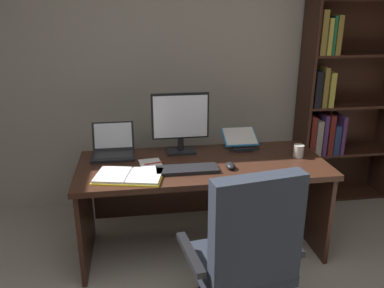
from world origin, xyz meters
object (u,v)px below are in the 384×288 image
(laptop, at_px, (113,149))
(notepad, at_px, (151,165))
(desk, at_px, (201,182))
(office_chair, at_px, (244,266))
(pen, at_px, (154,163))
(keyboard, at_px, (187,169))
(bookshelf, at_px, (339,82))
(coffee_mug, at_px, (299,151))
(computer_mouse, at_px, (231,166))
(reading_stand_with_book, at_px, (240,139))
(monitor, at_px, (180,123))
(open_binder, at_px, (129,176))

(laptop, height_order, notepad, laptop)
(desk, height_order, laptop, laptop)
(desk, relative_size, office_chair, 1.75)
(notepad, distance_m, pen, 0.02)
(keyboard, distance_m, pen, 0.26)
(desk, xyz_separation_m, bookshelf, (1.36, 0.62, 0.61))
(laptop, relative_size, coffee_mug, 3.39)
(desk, distance_m, computer_mouse, 0.34)
(reading_stand_with_book, bearing_deg, keyboard, -138.63)
(bookshelf, distance_m, coffee_mug, 1.02)
(bookshelf, xyz_separation_m, coffee_mug, (-0.64, -0.69, -0.37))
(keyboard, height_order, reading_stand_with_book, reading_stand_with_book)
(office_chair, distance_m, computer_mouse, 0.76)
(computer_mouse, height_order, reading_stand_with_book, reading_stand_with_book)
(office_chair, relative_size, reading_stand_with_book, 3.79)
(monitor, height_order, notepad, monitor)
(monitor, height_order, pen, monitor)
(laptop, relative_size, keyboard, 0.74)
(desk, bearing_deg, notepad, -168.86)
(office_chair, bearing_deg, pen, 108.76)
(keyboard, bearing_deg, coffee_mug, 9.49)
(bookshelf, relative_size, keyboard, 5.43)
(bookshelf, bearing_deg, notepad, -158.11)
(reading_stand_with_book, bearing_deg, pen, -157.73)
(desk, bearing_deg, pen, -168.24)
(office_chair, distance_m, open_binder, 0.93)
(laptop, distance_m, coffee_mug, 1.38)
(laptop, bearing_deg, open_binder, -74.90)
(bookshelf, distance_m, laptop, 2.08)
(monitor, relative_size, open_binder, 0.95)
(pen, bearing_deg, office_chair, -62.27)
(bookshelf, bearing_deg, coffee_mug, -132.92)
(keyboard, bearing_deg, pen, 147.54)
(office_chair, distance_m, laptop, 1.33)
(keyboard, height_order, open_binder, same)
(bookshelf, relative_size, reading_stand_with_book, 8.54)
(open_binder, bearing_deg, bookshelf, 37.86)
(monitor, xyz_separation_m, laptop, (-0.51, 0.00, -0.18))
(bookshelf, bearing_deg, monitor, -162.80)
(monitor, bearing_deg, keyboard, -90.00)
(reading_stand_with_book, distance_m, coffee_mug, 0.46)
(monitor, relative_size, coffee_mug, 4.97)
(office_chair, distance_m, keyboard, 0.78)
(computer_mouse, relative_size, reading_stand_with_book, 0.39)
(computer_mouse, bearing_deg, desk, 128.75)
(notepad, bearing_deg, monitor, 44.46)
(open_binder, distance_m, notepad, 0.24)
(bookshelf, xyz_separation_m, pen, (-1.71, -0.70, -0.40))
(office_chair, bearing_deg, bookshelf, 41.04)
(desk, height_order, keyboard, keyboard)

